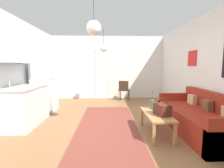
# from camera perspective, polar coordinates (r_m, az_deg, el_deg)

# --- Properties ---
(ground_plane) EXTENTS (5.29, 7.57, 0.10)m
(ground_plane) POSITION_cam_1_polar(r_m,az_deg,el_deg) (3.43, -1.35, -17.96)
(ground_plane) COLOR #8E603D
(wall_back) EXTENTS (4.89, 0.13, 2.64)m
(wall_back) POSITION_cam_1_polar(r_m,az_deg,el_deg) (6.65, -1.51, 5.98)
(wall_back) COLOR white
(wall_back) RESTS_ON ground_plane
(area_rug) EXTENTS (1.34, 3.34, 0.01)m
(area_rug) POSITION_cam_1_polar(r_m,az_deg,el_deg) (3.66, -1.76, -15.43)
(area_rug) COLOR brown
(area_rug) RESTS_ON ground_plane
(couch) EXTENTS (0.90, 2.12, 0.82)m
(couch) POSITION_cam_1_polar(r_m,az_deg,el_deg) (3.82, 29.68, -10.99)
(couch) COLOR maroon
(couch) RESTS_ON ground_plane
(coffee_table) EXTENTS (0.45, 1.00, 0.43)m
(coffee_table) POSITION_cam_1_polar(r_m,az_deg,el_deg) (3.30, 16.09, -11.35)
(coffee_table) COLOR #B27F4C
(coffee_table) RESTS_ON ground_plane
(bamboo_vase) EXTENTS (0.10, 0.10, 0.42)m
(bamboo_vase) POSITION_cam_1_polar(r_m,az_deg,el_deg) (3.57, 14.56, -7.21)
(bamboo_vase) COLOR #47704C
(bamboo_vase) RESTS_ON coffee_table
(handbag) EXTENTS (0.29, 0.35, 0.34)m
(handbag) POSITION_cam_1_polar(r_m,az_deg,el_deg) (3.16, 18.05, -8.90)
(handbag) COLOR #512319
(handbag) RESTS_ON coffee_table
(refrigerator) EXTENTS (0.65, 0.58, 1.61)m
(refrigerator) POSITION_cam_1_polar(r_m,az_deg,el_deg) (5.10, -23.72, -0.41)
(refrigerator) COLOR white
(refrigerator) RESTS_ON ground_plane
(kitchen_counter) EXTENTS (0.65, 1.26, 2.05)m
(kitchen_counter) POSITION_cam_1_polar(r_m,az_deg,el_deg) (4.14, -30.03, -2.83)
(kitchen_counter) COLOR silver
(kitchen_counter) RESTS_ON ground_plane
(accent_chair) EXTENTS (0.51, 0.49, 0.81)m
(accent_chair) POSITION_cam_1_polar(r_m,az_deg,el_deg) (6.16, 4.44, -1.94)
(accent_chair) COLOR #382619
(accent_chair) RESTS_ON ground_plane
(pendant_lamp_near) EXTENTS (0.27, 0.27, 0.69)m
(pendant_lamp_near) POSITION_cam_1_polar(r_m,az_deg,el_deg) (3.08, -6.74, 19.90)
(pendant_lamp_near) COLOR black
(pendant_lamp_far) EXTENTS (0.24, 0.24, 0.78)m
(pendant_lamp_far) POSITION_cam_1_polar(r_m,az_deg,el_deg) (5.36, -3.16, 13.01)
(pendant_lamp_far) COLOR black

